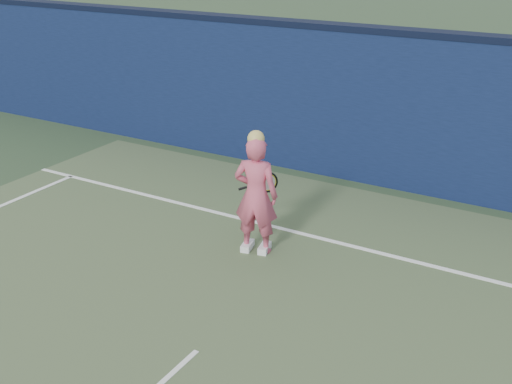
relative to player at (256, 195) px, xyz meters
The scene contains 4 objects.
backstop_wall 3.34m from the player, 79.50° to the left, with size 24.00×0.40×2.50m, color #0C1635.
wall_cap 3.74m from the player, 79.50° to the left, with size 24.00×0.42×0.10m, color black.
player is the anchor object (origin of this frame).
racket 0.48m from the player, 104.37° to the left, with size 0.49×0.34×0.30m.
Camera 1 is at (3.29, -3.42, 4.05)m, focal length 45.00 mm.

